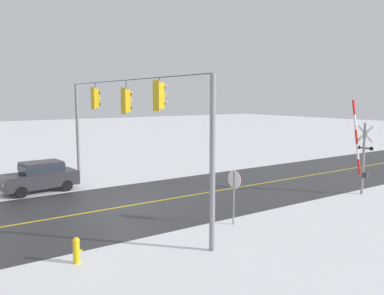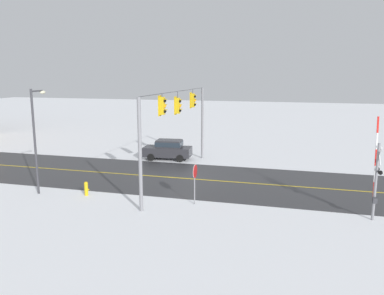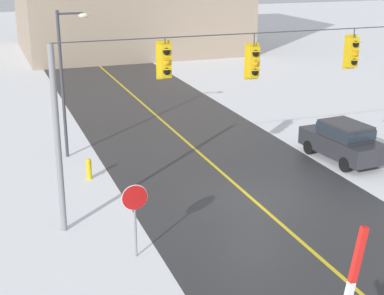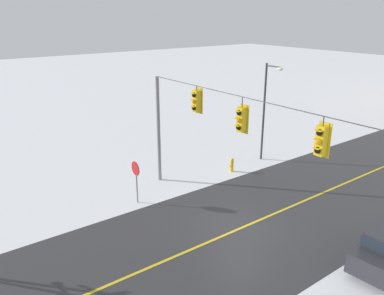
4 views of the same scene
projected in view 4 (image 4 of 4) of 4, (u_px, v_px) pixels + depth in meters
name	position (u px, v px, depth m)	size (l,w,h in m)	color
ground_plane	(240.00, 229.00, 18.08)	(160.00, 160.00, 0.00)	white
road_asphalt	(319.00, 194.00, 21.46)	(9.00, 80.00, 0.01)	#303033
lane_centre_line	(319.00, 194.00, 21.46)	(0.14, 72.00, 0.01)	gold
signal_span	(244.00, 142.00, 16.65)	(14.20, 0.47, 6.22)	gray
stop_sign	(136.00, 173.00, 20.01)	(0.80, 0.09, 2.35)	gray
streetlamp_near	(267.00, 104.00, 25.20)	(1.39, 0.28, 6.50)	#38383D
fire_hydrant	(232.00, 165.00, 24.43)	(0.24, 0.31, 0.88)	gold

